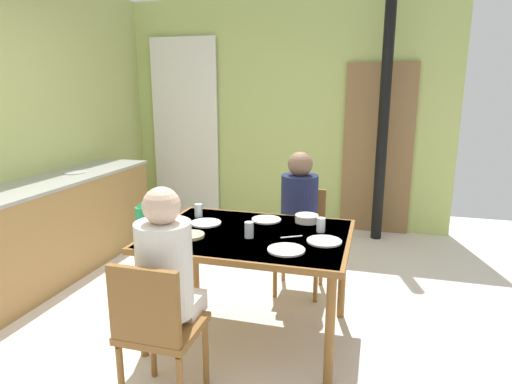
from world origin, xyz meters
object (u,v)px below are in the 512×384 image
(person_near_diner, at_px, (166,266))
(serving_bowl_center, at_px, (307,218))
(chair_far_diner, at_px, (301,233))
(water_bottle_green_near, at_px, (142,224))
(chair_near_diner, at_px, (156,327))
(person_far_diner, at_px, (299,205))
(kitchen_counter, at_px, (53,228))
(dining_table, at_px, (250,243))

(person_near_diner, bearing_deg, serving_bowl_center, 60.90)
(chair_far_diner, relative_size, water_bottle_green_near, 3.21)
(chair_near_diner, distance_m, person_far_diner, 1.66)
(kitchen_counter, xyz_separation_m, serving_bowl_center, (2.39, -0.17, 0.34))
(water_bottle_green_near, relative_size, serving_bowl_center, 1.59)
(dining_table, xyz_separation_m, chair_near_diner, (-0.26, -0.85, -0.19))
(kitchen_counter, xyz_separation_m, person_near_diner, (1.80, -1.24, 0.33))
(person_far_diner, bearing_deg, dining_table, 73.86)
(person_near_diner, bearing_deg, chair_far_diner, 73.34)
(serving_bowl_center, bearing_deg, dining_table, -133.47)
(dining_table, height_order, chair_near_diner, chair_near_diner)
(dining_table, height_order, serving_bowl_center, serving_bowl_center)
(person_near_diner, relative_size, person_far_diner, 1.00)
(serving_bowl_center, bearing_deg, kitchen_counter, 175.82)
(person_near_diner, distance_m, water_bottle_green_near, 0.48)
(chair_near_diner, bearing_deg, kitchen_counter, 142.70)
(dining_table, xyz_separation_m, person_near_diner, (-0.26, -0.71, 0.09))
(chair_near_diner, bearing_deg, serving_bowl_center, 63.75)
(chair_far_diner, distance_m, serving_bowl_center, 0.59)
(dining_table, height_order, water_bottle_green_near, water_bottle_green_near)
(dining_table, xyz_separation_m, water_bottle_green_near, (-0.59, -0.38, 0.20))
(dining_table, bearing_deg, water_bottle_green_near, -147.26)
(kitchen_counter, bearing_deg, chair_far_diner, 8.22)
(kitchen_counter, distance_m, person_near_diner, 2.21)
(chair_near_diner, distance_m, serving_bowl_center, 1.37)
(dining_table, bearing_deg, serving_bowl_center, 46.53)
(person_near_diner, height_order, person_far_diner, same)
(serving_bowl_center, bearing_deg, chair_near_diner, -116.25)
(chair_near_diner, xyz_separation_m, person_near_diner, (-0.00, 0.14, 0.28))
(chair_far_diner, bearing_deg, water_bottle_green_near, 57.03)
(person_near_diner, distance_m, person_far_diner, 1.50)
(chair_near_diner, xyz_separation_m, chair_far_diner, (0.47, 1.70, 0.00))
(kitchen_counter, height_order, water_bottle_green_near, water_bottle_green_near)
(person_near_diner, height_order, water_bottle_green_near, person_near_diner)
(chair_near_diner, bearing_deg, chair_far_diner, 74.61)
(person_far_diner, height_order, serving_bowl_center, person_far_diner)
(dining_table, relative_size, chair_far_diner, 1.53)
(kitchen_counter, relative_size, chair_far_diner, 2.85)
(person_far_diner, bearing_deg, chair_far_diner, -90.00)
(chair_near_diner, height_order, serving_bowl_center, chair_near_diner)
(person_near_diner, xyz_separation_m, serving_bowl_center, (0.59, 1.06, 0.01))
(dining_table, relative_size, serving_bowl_center, 7.85)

